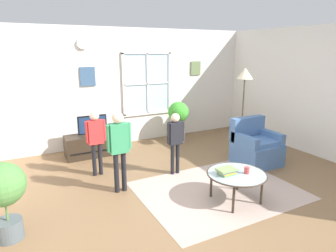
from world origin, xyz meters
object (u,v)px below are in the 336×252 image
(book_stack, at_px, (227,171))
(potted_plant_by_window, at_px, (178,117))
(tv_stand, at_px, (94,145))
(cup, at_px, (247,170))
(potted_plant_corner, at_px, (3,191))
(floor_lamp, at_px, (245,82))
(remote_near_books, at_px, (228,170))
(armchair, at_px, (255,147))
(person_red_shirt, at_px, (96,136))
(television, at_px, (92,125))
(person_green_shirt, at_px, (119,143))
(coffee_table, at_px, (237,175))
(person_black_shirt, at_px, (175,137))

(book_stack, height_order, potted_plant_by_window, potted_plant_by_window)
(tv_stand, height_order, cup, cup)
(book_stack, relative_size, potted_plant_corner, 0.29)
(floor_lamp, bearing_deg, remote_near_books, -136.50)
(armchair, height_order, person_red_shirt, person_red_shirt)
(potted_plant_by_window, bearing_deg, television, -178.94)
(tv_stand, bearing_deg, person_red_shirt, -100.26)
(television, relative_size, floor_lamp, 0.33)
(book_stack, relative_size, remote_near_books, 1.98)
(armchair, distance_m, person_green_shirt, 2.72)
(coffee_table, relative_size, potted_plant_corner, 0.92)
(cup, bearing_deg, person_green_shirt, 143.59)
(coffee_table, height_order, cup, cup)
(floor_lamp, bearing_deg, person_red_shirt, 175.21)
(person_green_shirt, height_order, floor_lamp, floor_lamp)
(tv_stand, bearing_deg, coffee_table, -64.48)
(tv_stand, relative_size, person_black_shirt, 1.04)
(person_black_shirt, bearing_deg, person_red_shirt, 154.64)
(tv_stand, relative_size, person_green_shirt, 0.90)
(tv_stand, distance_m, floor_lamp, 3.35)
(tv_stand, distance_m, armchair, 3.26)
(coffee_table, distance_m, person_red_shirt, 2.42)
(cup, xyz_separation_m, floor_lamp, (1.34, 1.64, 1.03))
(armchair, distance_m, potted_plant_by_window, 2.04)
(tv_stand, relative_size, potted_plant_corner, 1.21)
(person_green_shirt, bearing_deg, coffee_table, -37.20)
(cup, relative_size, potted_plant_by_window, 0.10)
(book_stack, xyz_separation_m, person_black_shirt, (-0.17, 1.20, 0.21))
(person_black_shirt, xyz_separation_m, floor_lamp, (1.78, 0.33, 0.81))
(armchair, height_order, potted_plant_by_window, potted_plant_by_window)
(person_black_shirt, distance_m, potted_plant_corner, 2.71)
(armchair, bearing_deg, person_black_shirt, 169.84)
(person_black_shirt, bearing_deg, remote_near_books, -75.80)
(floor_lamp, bearing_deg, tv_stand, 155.74)
(coffee_table, height_order, potted_plant_by_window, potted_plant_by_window)
(tv_stand, xyz_separation_m, cup, (1.49, -2.92, 0.25))
(tv_stand, height_order, person_black_shirt, person_black_shirt)
(potted_plant_by_window, relative_size, potted_plant_corner, 1.02)
(tv_stand, xyz_separation_m, floor_lamp, (2.83, -1.27, 1.28))
(person_black_shirt, bearing_deg, tv_stand, 123.06)
(person_black_shirt, relative_size, floor_lamp, 0.61)
(cup, distance_m, person_red_shirt, 2.54)
(television, height_order, cup, television)
(cup, height_order, potted_plant_by_window, potted_plant_by_window)
(cup, xyz_separation_m, potted_plant_by_window, (0.55, 2.95, 0.12))
(person_black_shirt, bearing_deg, coffee_table, -75.71)
(book_stack, xyz_separation_m, cup, (0.27, -0.11, 0.00))
(person_black_shirt, height_order, potted_plant_corner, person_black_shirt)
(armchair, relative_size, potted_plant_by_window, 0.91)
(remote_near_books, relative_size, potted_plant_by_window, 0.15)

